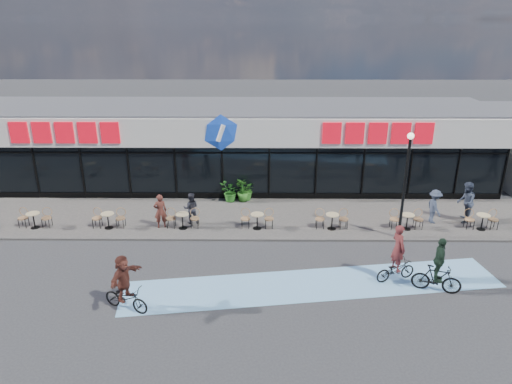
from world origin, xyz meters
TOP-DOWN VIEW (x-y plane):
  - ground at (0.00, 0.00)m, footprint 120.00×120.00m
  - sidewalk at (0.00, 4.50)m, footprint 44.00×5.00m
  - bike_lane at (4.00, -1.50)m, footprint 14.17×4.13m
  - building at (-0.00, 9.93)m, footprint 30.60×6.57m
  - lamp_post at (8.21, 2.30)m, footprint 0.28×0.28m
  - bistro_set_1 at (-8.51, 3.22)m, footprint 1.54×0.62m
  - bistro_set_2 at (-5.04, 3.22)m, footprint 1.54×0.62m
  - bistro_set_3 at (-1.58, 3.22)m, footprint 1.54×0.62m
  - bistro_set_4 at (1.88, 3.22)m, footprint 1.54×0.62m
  - bistro_set_5 at (5.34, 3.22)m, footprint 1.54×0.62m
  - bistro_set_6 at (8.81, 3.22)m, footprint 1.54×0.62m
  - bistro_set_7 at (12.27, 3.22)m, footprint 1.54×0.62m
  - potted_plant_left at (0.41, 6.48)m, footprint 1.26×1.29m
  - potted_plant_mid at (1.22, 6.73)m, footprint 1.09×0.97m
  - potted_plant_right at (1.10, 6.62)m, footprint 0.76×0.76m
  - patron_left at (-2.60, 3.24)m, footprint 0.69×0.55m
  - patron_right at (-1.26, 3.76)m, footprint 0.79×0.65m
  - pedestrian_a at (11.80, 4.06)m, footprint 1.04×1.16m
  - pedestrian_b at (10.28, 3.90)m, footprint 0.71×1.12m
  - cyclist_a at (8.34, -1.90)m, footprint 1.79×1.06m
  - cyclist_b at (7.10, -1.13)m, footprint 1.70×1.05m
  - cyclist_c at (-2.49, -3.10)m, footprint 1.81×1.55m

SIDE VIEW (x-z plane):
  - ground at x=0.00m, z-range 0.00..0.00m
  - bike_lane at x=4.00m, z-range 0.00..0.01m
  - sidewalk at x=0.00m, z-range 0.00..0.10m
  - bistro_set_1 at x=-8.51m, z-range 0.11..1.01m
  - bistro_set_2 at x=-5.04m, z-range 0.11..1.01m
  - bistro_set_3 at x=-1.58m, z-range 0.11..1.01m
  - bistro_set_4 at x=1.88m, z-range 0.11..1.01m
  - bistro_set_5 at x=5.34m, z-range 0.11..1.01m
  - bistro_set_6 at x=8.81m, z-range 0.11..1.01m
  - bistro_set_7 at x=12.27m, z-range 0.11..1.01m
  - potted_plant_left at x=0.41m, z-range 0.10..1.18m
  - potted_plant_mid at x=1.22m, z-range 0.10..1.21m
  - potted_plant_right at x=1.10m, z-range 0.10..1.26m
  - cyclist_b at x=7.10m, z-range -0.33..1.94m
  - cyclist_a at x=8.34m, z-range -0.21..1.91m
  - patron_right at x=-1.26m, z-range 0.10..1.61m
  - cyclist_c at x=-2.49m, z-range -0.14..1.91m
  - patron_left at x=-2.60m, z-range 0.10..1.74m
  - pedestrian_b at x=10.28m, z-range 0.10..1.75m
  - pedestrian_a at x=11.80m, z-range 0.10..2.07m
  - building at x=0.00m, z-range -0.04..4.71m
  - lamp_post at x=8.21m, z-range 0.58..5.34m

